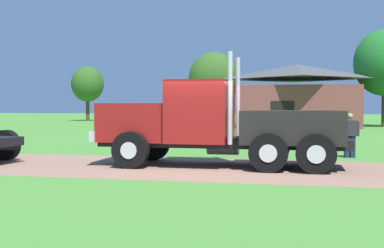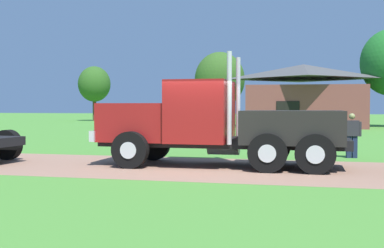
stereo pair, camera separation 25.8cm
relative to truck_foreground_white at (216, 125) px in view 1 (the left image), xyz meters
The scene contains 7 objects.
ground_plane 1.37m from the truck_foreground_white, 112.70° to the right, with size 200.00×200.00×0.00m, color #4B8D33.
dirt_track 1.37m from the truck_foreground_white, 112.70° to the right, with size 120.00×5.30×0.01m, color #9B715B.
truck_foreground_white is the anchor object (origin of this frame).
visitor_far_side 5.37m from the truck_foreground_white, 39.18° to the left, with size 0.65×0.31×1.55m.
shed_building 28.92m from the truck_foreground_white, 85.69° to the left, with size 10.61×8.98×5.39m.
tree_left 47.13m from the truck_foreground_white, 119.20° to the left, with size 3.94×3.94×6.67m.
tree_mid 38.80m from the truck_foreground_white, 100.16° to the left, with size 5.44×5.44×7.67m.
Camera 1 is at (2.70, -13.89, 1.80)m, focal length 45.76 mm.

